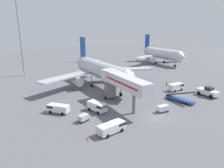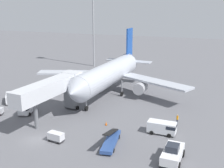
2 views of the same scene
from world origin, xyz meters
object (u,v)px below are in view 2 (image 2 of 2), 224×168
(service_van_mid_left, at_px, (10,97))
(ground_crew_worker_foreground, at_px, (177,119))
(pushback_tug, at_px, (173,153))
(service_van_near_center, at_px, (27,107))
(airplane_at_gate, at_px, (109,74))
(safety_cone_alpha, at_px, (106,123))
(jet_bridge, at_px, (54,89))
(apron_light_mast, at_px, (93,1))
(baggage_cart_outer_right, at_px, (56,137))
(service_van_far_center, at_px, (163,127))
(belt_loader_truck, at_px, (111,140))

(service_van_mid_left, relative_size, ground_crew_worker_foreground, 2.72)
(pushback_tug, height_order, service_van_near_center, pushback_tug)
(airplane_at_gate, height_order, safety_cone_alpha, airplane_at_gate)
(jet_bridge, bearing_deg, service_van_mid_left, 162.11)
(service_van_mid_left, xyz_separation_m, apron_light_mast, (2.33, 40.92, 20.61))
(airplane_at_gate, xyz_separation_m, service_van_near_center, (-11.28, -16.59, -4.00))
(airplane_at_gate, xyz_separation_m, service_van_mid_left, (-18.83, -12.24, -4.12))
(baggage_cart_outer_right, height_order, ground_crew_worker_foreground, ground_crew_worker_foreground)
(pushback_tug, distance_m, safety_cone_alpha, 15.51)
(jet_bridge, relative_size, apron_light_mast, 0.55)
(service_van_far_center, distance_m, safety_cone_alpha, 10.23)
(pushback_tug, distance_m, service_van_near_center, 31.16)
(pushback_tug, height_order, baggage_cart_outer_right, pushback_tug)
(pushback_tug, bearing_deg, safety_cone_alpha, 147.76)
(safety_cone_alpha, bearing_deg, apron_light_mast, 116.03)
(pushback_tug, distance_m, baggage_cart_outer_right, 18.30)
(service_van_far_center, distance_m, baggage_cart_outer_right, 17.66)
(service_van_far_center, xyz_separation_m, ground_crew_worker_foreground, (1.75, 5.00, -0.25))
(airplane_at_gate, relative_size, apron_light_mast, 1.21)
(ground_crew_worker_foreground, distance_m, safety_cone_alpha, 12.97)
(pushback_tug, relative_size, safety_cone_alpha, 8.36)
(service_van_mid_left, bearing_deg, belt_loader_truck, -21.60)
(airplane_at_gate, height_order, jet_bridge, airplane_at_gate)
(jet_bridge, bearing_deg, baggage_cart_outer_right, -58.61)
(service_van_far_center, xyz_separation_m, apron_light_mast, (-32.34, 45.32, 20.49))
(baggage_cart_outer_right, xyz_separation_m, ground_crew_worker_foreground, (17.14, 13.64, 0.11))
(service_van_mid_left, distance_m, safety_cone_alpha, 24.88)
(belt_loader_truck, bearing_deg, baggage_cart_outer_right, -166.73)
(belt_loader_truck, bearing_deg, service_van_mid_left, 158.40)
(service_van_far_center, xyz_separation_m, service_van_mid_left, (-34.67, 4.41, -0.12))
(ground_crew_worker_foreground, height_order, apron_light_mast, apron_light_mast)
(ground_crew_worker_foreground, bearing_deg, pushback_tug, -85.06)
(baggage_cart_outer_right, xyz_separation_m, apron_light_mast, (-16.95, 53.97, 20.85))
(airplane_at_gate, xyz_separation_m, belt_loader_truck, (9.03, -23.27, -4.42))
(jet_bridge, height_order, apron_light_mast, apron_light_mast)
(service_van_far_center, bearing_deg, baggage_cart_outer_right, -150.66)
(service_van_far_center, relative_size, ground_crew_worker_foreground, 2.65)
(belt_loader_truck, distance_m, service_van_mid_left, 29.96)
(pushback_tug, relative_size, baggage_cart_outer_right, 2.12)
(airplane_at_gate, distance_m, baggage_cart_outer_right, 25.67)
(baggage_cart_outer_right, bearing_deg, safety_cone_alpha, 58.94)
(jet_bridge, bearing_deg, airplane_at_gate, 74.22)
(service_van_mid_left, height_order, baggage_cart_outer_right, service_van_mid_left)
(service_van_mid_left, xyz_separation_m, baggage_cart_outer_right, (19.28, -13.05, -0.23))
(service_van_near_center, distance_m, apron_light_mast, 49.96)
(jet_bridge, bearing_deg, ground_crew_worker_foreground, 12.96)
(baggage_cart_outer_right, relative_size, apron_light_mast, 0.08)
(service_van_far_center, xyz_separation_m, safety_cone_alpha, (-10.20, -0.02, -0.87))
(pushback_tug, xyz_separation_m, service_van_far_center, (-2.90, 8.28, -0.04))
(service_van_near_center, bearing_deg, ground_crew_worker_foreground, 9.71)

